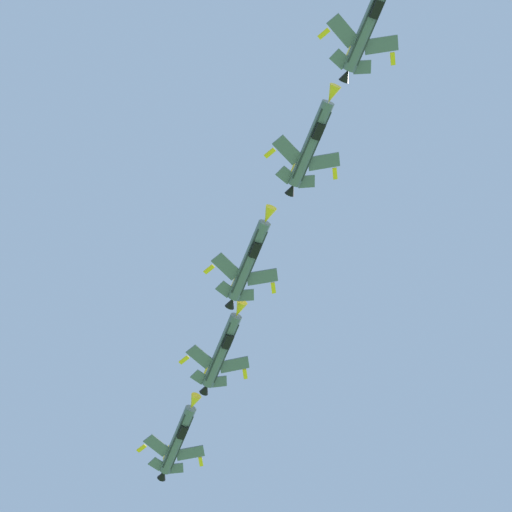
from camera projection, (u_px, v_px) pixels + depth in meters
name	position (u px, v px, depth m)	size (l,w,h in m)	color
fighter_jet_lead	(369.00, 22.00, 123.10)	(10.59, 15.96, 4.38)	#4C5666
fighter_jet_left_wing	(312.00, 142.00, 131.74)	(10.56, 15.96, 4.39)	#4C5666
fighter_jet_right_wing	(250.00, 259.00, 136.57)	(10.60, 15.96, 4.38)	#4C5666
fighter_jet_left_outer	(222.00, 349.00, 144.15)	(10.52, 15.96, 4.38)	#4C5666
fighter_jet_right_outer	(178.00, 438.00, 151.28)	(10.58, 15.96, 4.39)	#4C5666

